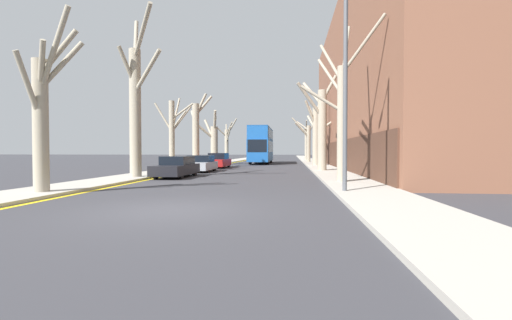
% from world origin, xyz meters
% --- Properties ---
extents(ground_plane, '(300.00, 300.00, 0.00)m').
position_xyz_m(ground_plane, '(0.00, 0.00, 0.00)').
color(ground_plane, '#333338').
extents(sidewalk_left, '(2.63, 120.00, 0.12)m').
position_xyz_m(sidewalk_left, '(-6.14, 50.00, 0.06)').
color(sidewalk_left, '#A39E93').
rests_on(sidewalk_left, ground).
extents(sidewalk_right, '(2.63, 120.00, 0.12)m').
position_xyz_m(sidewalk_right, '(6.14, 50.00, 0.06)').
color(sidewalk_right, '#A39E93').
rests_on(sidewalk_right, ground).
extents(building_facade_right, '(10.08, 40.42, 15.48)m').
position_xyz_m(building_facade_right, '(12.45, 24.82, 7.73)').
color(building_facade_right, brown).
rests_on(building_facade_right, ground).
extents(kerb_line_stripe, '(0.24, 120.00, 0.01)m').
position_xyz_m(kerb_line_stripe, '(-4.65, 50.00, 0.00)').
color(kerb_line_stripe, yellow).
rests_on(kerb_line_stripe, ground).
extents(street_tree_left_0, '(1.96, 1.82, 6.49)m').
position_xyz_m(street_tree_left_0, '(-5.63, 2.58, 2.95)').
color(street_tree_left_0, gray).
rests_on(street_tree_left_0, ground).
extents(street_tree_left_1, '(2.68, 3.71, 9.53)m').
position_xyz_m(street_tree_left_1, '(-5.62, 9.96, 4.29)').
color(street_tree_left_1, gray).
rests_on(street_tree_left_1, ground).
extents(street_tree_left_2, '(3.03, 2.58, 5.88)m').
position_xyz_m(street_tree_left_2, '(-5.85, 16.74, 3.08)').
color(street_tree_left_2, gray).
rests_on(street_tree_left_2, ground).
extents(street_tree_left_3, '(2.33, 1.75, 7.13)m').
position_xyz_m(street_tree_left_3, '(-5.83, 23.19, 3.38)').
color(street_tree_left_3, gray).
rests_on(street_tree_left_3, ground).
extents(street_tree_left_4, '(2.62, 3.71, 6.33)m').
position_xyz_m(street_tree_left_4, '(-5.95, 30.97, 2.79)').
color(street_tree_left_4, gray).
rests_on(street_tree_left_4, ground).
extents(street_tree_left_5, '(3.12, 3.66, 6.11)m').
position_xyz_m(street_tree_left_5, '(-5.77, 38.48, 2.87)').
color(street_tree_left_5, gray).
rests_on(street_tree_left_5, ground).
extents(street_tree_right_0, '(3.71, 3.43, 8.02)m').
position_xyz_m(street_tree_right_0, '(5.63, 8.00, 3.52)').
color(street_tree_right_0, gray).
rests_on(street_tree_right_0, ground).
extents(street_tree_right_1, '(3.17, 3.68, 7.44)m').
position_xyz_m(street_tree_right_1, '(5.54, 18.03, 3.58)').
color(street_tree_right_1, gray).
rests_on(street_tree_right_1, ground).
extents(street_tree_right_2, '(3.79, 3.52, 8.08)m').
position_xyz_m(street_tree_right_2, '(5.87, 28.19, 3.62)').
color(street_tree_right_2, gray).
rests_on(street_tree_right_2, ground).
extents(street_tree_right_3, '(2.66, 2.26, 6.36)m').
position_xyz_m(street_tree_right_3, '(5.46, 39.19, 3.00)').
color(street_tree_right_3, gray).
rests_on(street_tree_right_3, ground).
extents(street_tree_right_4, '(3.50, 4.07, 6.79)m').
position_xyz_m(street_tree_right_4, '(5.75, 49.21, 3.33)').
color(street_tree_right_4, gray).
rests_on(street_tree_right_4, ground).
extents(double_decker_bus, '(2.48, 10.90, 4.59)m').
position_xyz_m(double_decker_bus, '(-0.62, 35.17, 2.60)').
color(double_decker_bus, '#19519E').
rests_on(double_decker_bus, ground).
extents(parked_car_0, '(1.70, 4.58, 1.28)m').
position_xyz_m(parked_car_0, '(-3.73, 11.43, 0.61)').
color(parked_car_0, black).
rests_on(parked_car_0, ground).
extents(parked_car_1, '(1.89, 4.05, 1.27)m').
position_xyz_m(parked_car_1, '(-3.73, 16.92, 0.61)').
color(parked_car_1, '#9EA3AD').
rests_on(parked_car_1, ground).
extents(parked_car_2, '(1.79, 4.49, 1.42)m').
position_xyz_m(parked_car_2, '(-3.73, 23.38, 0.67)').
color(parked_car_2, maroon).
rests_on(parked_car_2, ground).
extents(lamp_post, '(1.40, 0.20, 7.69)m').
position_xyz_m(lamp_post, '(5.12, 4.03, 4.30)').
color(lamp_post, '#4C4F54').
rests_on(lamp_post, ground).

